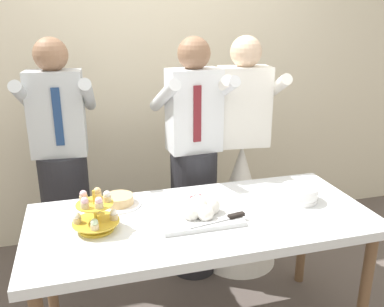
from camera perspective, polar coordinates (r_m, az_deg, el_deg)
The scene contains 9 objects.
rear_wall at distance 3.33m, azimuth -5.84°, elevation 12.88°, with size 5.20×0.10×2.90m, color beige.
dessert_table at distance 2.21m, azimuth 1.44°, elevation -10.41°, with size 1.80×0.80×0.78m.
cupcake_stand at distance 2.06m, azimuth -13.32°, elevation -8.12°, with size 0.23×0.23×0.21m.
main_cake_tray at distance 2.14m, azimuth 1.00°, elevation -8.02°, with size 0.43×0.31×0.12m.
plate_stack at distance 2.41m, azimuth 14.74°, elevation -5.41°, with size 0.21×0.20×0.09m.
round_cake at distance 2.32m, azimuth -10.11°, elevation -6.53°, with size 0.24×0.24×0.06m.
person_groom at distance 2.81m, azimuth 0.25°, elevation -2.87°, with size 0.49×0.52×1.66m.
person_bride at distance 3.01m, azimuth 6.77°, elevation -4.89°, with size 0.56×0.56×1.66m.
person_guest at distance 2.86m, azimuth -17.43°, elevation -3.35°, with size 0.49×0.52×1.66m.
Camera 1 is at (-0.58, -1.85, 1.77)m, focal length 38.27 mm.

